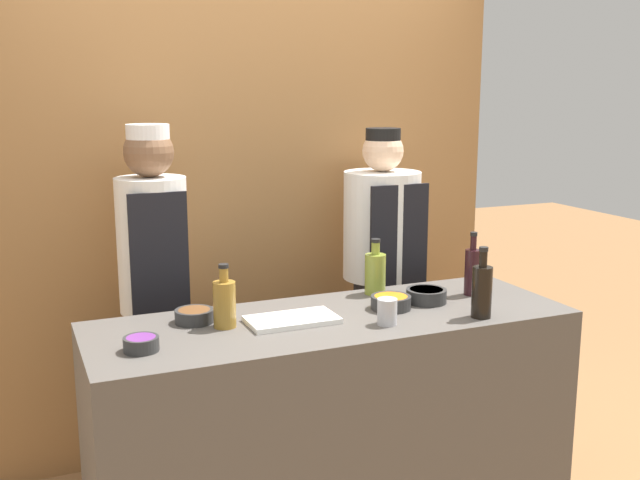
# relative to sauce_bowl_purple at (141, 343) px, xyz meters

# --- Properties ---
(cabinet_wall) EXTENTS (2.63, 0.18, 2.40)m
(cabinet_wall) POSITION_rel_sauce_bowl_purple_xyz_m (0.75, 1.16, 0.22)
(cabinet_wall) COLOR olive
(cabinet_wall) RESTS_ON ground_plane
(counter) EXTENTS (1.88, 0.64, 0.95)m
(counter) POSITION_rel_sauce_bowl_purple_xyz_m (0.75, 0.09, -0.50)
(counter) COLOR #514C47
(counter) RESTS_ON ground_plane
(sauce_bowl_purple) EXTENTS (0.12, 0.12, 0.05)m
(sauce_bowl_purple) POSITION_rel_sauce_bowl_purple_xyz_m (0.00, 0.00, 0.00)
(sauce_bowl_purple) COLOR #2D2D2D
(sauce_bowl_purple) RESTS_ON counter
(sauce_bowl_brown) EXTENTS (0.15, 0.15, 0.05)m
(sauce_bowl_brown) POSITION_rel_sauce_bowl_purple_xyz_m (0.24, 0.24, 0.00)
(sauce_bowl_brown) COLOR #2D2D2D
(sauce_bowl_brown) RESTS_ON counter
(sauce_bowl_orange) EXTENTS (0.16, 0.16, 0.05)m
(sauce_bowl_orange) POSITION_rel_sauce_bowl_purple_xyz_m (1.01, 0.10, 0.00)
(sauce_bowl_orange) COLOR #2D2D2D
(sauce_bowl_orange) RESTS_ON counter
(sauce_bowl_red) EXTENTS (0.17, 0.17, 0.06)m
(sauce_bowl_red) POSITION_rel_sauce_bowl_purple_xyz_m (1.19, 0.13, 0.00)
(sauce_bowl_red) COLOR #2D2D2D
(sauce_bowl_red) RESTS_ON counter
(cutting_board) EXTENTS (0.34, 0.19, 0.02)m
(cutting_board) POSITION_rel_sauce_bowl_purple_xyz_m (0.58, 0.09, -0.02)
(cutting_board) COLOR white
(cutting_board) RESTS_ON counter
(bottle_wine) EXTENTS (0.07, 0.07, 0.27)m
(bottle_wine) POSITION_rel_sauce_bowl_purple_xyz_m (1.42, 0.16, 0.08)
(bottle_wine) COLOR black
(bottle_wine) RESTS_ON counter
(bottle_soy) EXTENTS (0.08, 0.08, 0.28)m
(bottle_soy) POSITION_rel_sauce_bowl_purple_xyz_m (1.27, -0.13, 0.08)
(bottle_soy) COLOR black
(bottle_soy) RESTS_ON counter
(bottle_oil) EXTENTS (0.09, 0.09, 0.24)m
(bottle_oil) POSITION_rel_sauce_bowl_purple_xyz_m (1.05, 0.33, 0.07)
(bottle_oil) COLOR olive
(bottle_oil) RESTS_ON counter
(bottle_vinegar) EXTENTS (0.08, 0.08, 0.24)m
(bottle_vinegar) POSITION_rel_sauce_bowl_purple_xyz_m (0.33, 0.14, 0.07)
(bottle_vinegar) COLOR olive
(bottle_vinegar) RESTS_ON counter
(cup_steel) EXTENTS (0.07, 0.07, 0.10)m
(cup_steel) POSITION_rel_sauce_bowl_purple_xyz_m (0.90, -0.07, 0.02)
(cup_steel) COLOR #B7B7BC
(cup_steel) RESTS_ON counter
(chef_left) EXTENTS (0.30, 0.30, 1.67)m
(chef_left) POSITION_rel_sauce_bowl_purple_xyz_m (0.19, 0.76, -0.05)
(chef_left) COLOR #28282D
(chef_left) RESTS_ON ground_plane
(chef_right) EXTENTS (0.38, 0.38, 1.63)m
(chef_right) POSITION_rel_sauce_bowl_purple_xyz_m (1.31, 0.76, -0.10)
(chef_right) COLOR #28282D
(chef_right) RESTS_ON ground_plane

